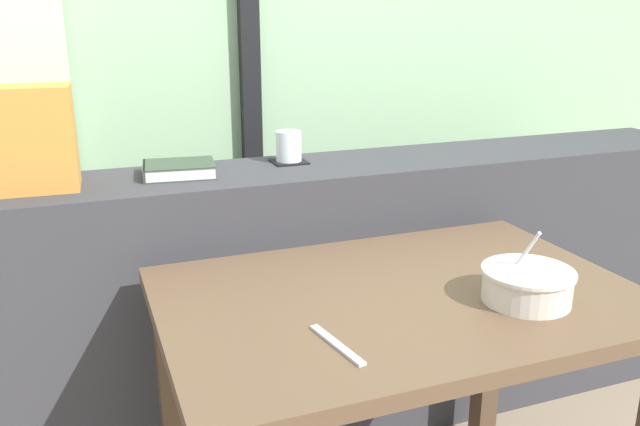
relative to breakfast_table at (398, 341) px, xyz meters
The scene contains 9 objects.
window_divider_post 1.40m from the breakfast_table, 90.08° to the left, with size 0.07×0.05×2.60m, color black.
dark_console_ledge 0.61m from the breakfast_table, 90.85° to the left, with size 2.80×0.34×0.88m, color #38383D.
breakfast_table is the anchor object (origin of this frame).
coaster_square 0.71m from the breakfast_table, 93.62° to the left, with size 0.10×0.10×0.01m, color black.
juice_glass 0.73m from the breakfast_table, 93.62° to the left, with size 0.08×0.08×0.09m.
closed_book 0.77m from the breakfast_table, 121.91° to the left, with size 0.21×0.17×0.04m.
throw_pillow 1.06m from the breakfast_table, 143.38° to the left, with size 0.32×0.14×0.26m, color #D18938.
soup_bowl 0.31m from the breakfast_table, 30.21° to the right, with size 0.19×0.19×0.16m.
fork_utensil 0.31m from the breakfast_table, 142.21° to the right, with size 0.02×0.17×0.01m, color silver.
Camera 1 is at (-0.62, -1.20, 1.32)m, focal length 36.61 mm.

